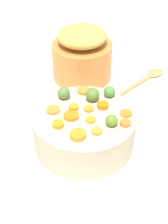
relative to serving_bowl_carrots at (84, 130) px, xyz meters
name	(u,v)px	position (x,y,z in m)	size (l,w,h in m)	color
tabletop	(79,152)	(-0.01, 0.03, -0.06)	(2.40, 2.40, 0.02)	silver
serving_bowl_carrots	(84,130)	(0.00, 0.00, 0.00)	(0.27, 0.27, 0.10)	#C2B198
metal_pot	(82,61)	(0.23, -0.25, 0.01)	(0.20, 0.20, 0.12)	#CE7E3B
stuffing_mound	(82,36)	(0.23, -0.25, 0.10)	(0.16, 0.16, 0.06)	tan
carrot_slice_0	(103,106)	(-0.01, -0.06, 0.05)	(0.03, 0.03, 0.01)	orange
carrot_slice_1	(53,110)	(0.07, 0.04, 0.05)	(0.03, 0.03, 0.01)	orange
carrot_slice_2	(91,120)	(-0.03, 0.01, 0.05)	(0.02, 0.02, 0.01)	orange
carrot_slice_3	(89,109)	(0.01, -0.02, 0.05)	(0.03, 0.03, 0.01)	orange
carrot_slice_4	(70,117)	(0.02, 0.03, 0.05)	(0.04, 0.04, 0.01)	orange
carrot_slice_5	(126,113)	(-0.08, -0.07, 0.05)	(0.03, 0.03, 0.01)	orange
carrot_slice_6	(97,131)	(-0.07, 0.03, 0.05)	(0.03, 0.03, 0.01)	orange
carrot_slice_7	(125,123)	(-0.10, -0.04, 0.05)	(0.03, 0.03, 0.01)	orange
carrot_slice_8	(78,135)	(-0.04, 0.07, 0.05)	(0.04, 0.04, 0.01)	orange
carrot_slice_9	(74,107)	(0.04, 0.00, 0.05)	(0.03, 0.03, 0.01)	orange
carrot_slice_10	(83,91)	(0.07, -0.08, 0.05)	(0.03, 0.03, 0.01)	orange
carrot_slice_11	(58,124)	(0.02, 0.07, 0.05)	(0.03, 0.03, 0.01)	orange
brussels_sprout_0	(92,95)	(0.03, -0.06, 0.07)	(0.04, 0.04, 0.04)	#557A30
brussels_sprout_1	(64,93)	(0.09, -0.02, 0.07)	(0.03, 0.03, 0.03)	#547B3F
brussels_sprout_2	(109,92)	(0.00, -0.11, 0.06)	(0.03, 0.03, 0.03)	#4D883F
brussels_sprout_3	(112,121)	(-0.08, -0.01, 0.06)	(0.03, 0.03, 0.03)	olive
wooden_spoon	(144,80)	(0.06, -0.37, -0.04)	(0.05, 0.32, 0.01)	#A78855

